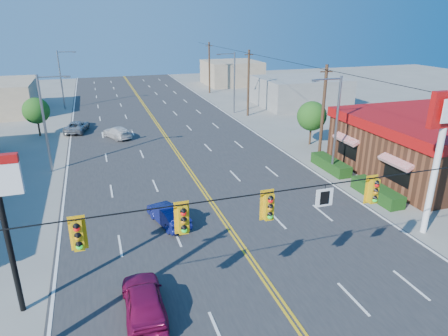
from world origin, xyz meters
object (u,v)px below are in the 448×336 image
object	(u,v)px
signal_span	(293,215)
car_magenta	(144,301)
kfc	(441,144)
car_silver	(77,127)
pizza_hut_sign	(0,204)
car_white	(117,133)
kfc_pylon	(442,135)
car_blue	(168,215)

from	to	relation	value
signal_span	car_magenta	distance (m)	7.42
kfc	car_silver	world-z (taller)	kfc
pizza_hut_sign	car_white	xyz separation A→B (m)	(5.99, 26.39, -4.58)
pizza_hut_sign	car_magenta	bearing A→B (deg)	-21.51
kfc	car_white	world-z (taller)	kfc
kfc	car_white	distance (m)	31.01
kfc	car_white	bearing A→B (deg)	143.56
kfc	kfc_pylon	xyz separation A→B (m)	(-8.90, -8.00, 3.66)
kfc_pylon	kfc	bearing A→B (deg)	41.95
kfc_pylon	signal_span	bearing A→B (deg)	-160.22
car_blue	car_white	distance (m)	20.72
car_white	car_silver	world-z (taller)	car_silver
car_white	car_blue	bearing A→B (deg)	69.46
signal_span	car_magenta	world-z (taller)	signal_span
signal_span	kfc_pylon	size ratio (longest dim) A/B	2.86
kfc_pylon	car_magenta	bearing A→B (deg)	-173.26
signal_span	car_magenta	xyz separation A→B (m)	(-5.81, 2.00, -4.17)
car_blue	pizza_hut_sign	bearing A→B (deg)	21.74
signal_span	kfc	xyz separation A→B (m)	(20.02, 12.00, -2.51)
kfc	signal_span	bearing A→B (deg)	-149.06
car_magenta	car_blue	world-z (taller)	car_magenta
kfc_pylon	car_silver	bearing A→B (deg)	123.59
car_blue	car_silver	xyz separation A→B (m)	(-5.72, 24.57, -0.01)
kfc	pizza_hut_sign	bearing A→B (deg)	-165.48
signal_span	car_magenta	bearing A→B (deg)	160.99
pizza_hut_sign	car_silver	xyz separation A→B (m)	(1.88, 30.30, -4.57)
pizza_hut_sign	car_blue	world-z (taller)	pizza_hut_sign
signal_span	car_silver	world-z (taller)	signal_span
signal_span	car_silver	size ratio (longest dim) A/B	5.50
car_magenta	car_white	distance (m)	28.41
signal_span	kfc_pylon	xyz separation A→B (m)	(11.12, 4.00, 1.16)
kfc	car_silver	bearing A→B (deg)	142.46
signal_span	kfc_pylon	world-z (taller)	signal_span
signal_span	car_white	world-z (taller)	signal_span
car_white	pizza_hut_sign	bearing A→B (deg)	52.23
car_white	car_magenta	bearing A→B (deg)	63.17
kfc	car_magenta	world-z (taller)	kfc
car_magenta	car_silver	xyz separation A→B (m)	(-3.19, 32.30, -0.10)
kfc_pylon	pizza_hut_sign	size ratio (longest dim) A/B	1.24
car_magenta	car_white	xyz separation A→B (m)	(0.92, 28.39, -0.11)
pizza_hut_sign	car_magenta	xyz separation A→B (m)	(5.07, -2.00, -4.47)
car_magenta	car_blue	distance (m)	8.13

